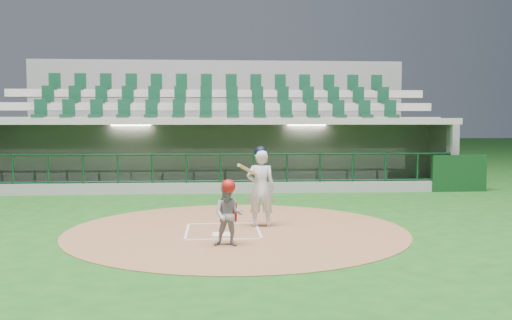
% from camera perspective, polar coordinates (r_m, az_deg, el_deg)
% --- Properties ---
extents(ground, '(120.00, 120.00, 0.00)m').
position_cam_1_polar(ground, '(12.36, -3.35, -6.89)').
color(ground, '#164814').
rests_on(ground, ground).
extents(dirt_circle, '(7.20, 7.20, 0.01)m').
position_cam_1_polar(dirt_circle, '(12.17, -1.92, -7.02)').
color(dirt_circle, brown).
rests_on(dirt_circle, ground).
extents(home_plate, '(0.43, 0.43, 0.02)m').
position_cam_1_polar(home_plate, '(11.67, -3.31, -7.43)').
color(home_plate, silver).
rests_on(home_plate, dirt_circle).
extents(batter_box_chalk, '(1.55, 1.80, 0.01)m').
position_cam_1_polar(batter_box_chalk, '(12.07, -3.34, -7.08)').
color(batter_box_chalk, white).
rests_on(batter_box_chalk, ground).
extents(dugout_structure, '(16.40, 3.70, 3.00)m').
position_cam_1_polar(dugout_structure, '(20.00, -3.32, 0.06)').
color(dugout_structure, slate).
rests_on(dugout_structure, ground).
extents(seating_deck, '(17.00, 6.72, 5.15)m').
position_cam_1_polar(seating_deck, '(23.06, -3.71, 1.73)').
color(seating_deck, slate).
rests_on(seating_deck, ground).
extents(batter, '(0.87, 0.88, 1.76)m').
position_cam_1_polar(batter, '(12.44, 0.47, -2.63)').
color(batter, silver).
rests_on(batter, dirt_circle).
extents(catcher, '(0.63, 0.53, 1.24)m').
position_cam_1_polar(catcher, '(10.56, -2.77, -5.33)').
color(catcher, '#949399').
rests_on(catcher, dirt_circle).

